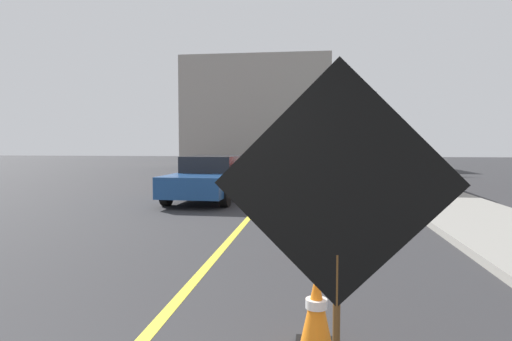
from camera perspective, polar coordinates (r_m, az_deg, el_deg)
name	(u,v)px	position (r m, az deg, el deg)	size (l,w,h in m)	color
lane_center_stripe	(219,252)	(7.37, -4.78, -10.44)	(0.14, 36.00, 0.01)	yellow
roadwork_sign	(338,191)	(2.93, 10.52, -2.59)	(1.63, 0.06, 2.33)	#593819
arrow_board_trailer	(326,184)	(14.49, 8.96, -1.69)	(1.60, 1.87, 2.70)	orange
box_truck	(337,141)	(20.42, 10.43, 3.75)	(2.86, 7.85, 3.52)	black
pickup_car	(212,177)	(14.29, -5.69, -0.86)	(2.11, 5.26, 1.38)	navy
highway_guide_sign	(362,117)	(28.53, 13.52, 6.70)	(2.79, 0.18, 5.00)	gray
far_building_block	(260,114)	(39.11, 0.54, 7.33)	(12.01, 8.98, 8.80)	gray
traffic_cone_near_sign	(316,310)	(4.06, 7.79, -17.35)	(0.36, 0.36, 0.69)	black
traffic_cone_mid_lane	(310,239)	(7.01, 7.00, -8.82)	(0.36, 0.36, 0.59)	black
traffic_cone_far_lane	(318,209)	(10.06, 8.05, -4.99)	(0.36, 0.36, 0.62)	black
traffic_cone_curbside	(317,194)	(12.86, 7.83, -2.99)	(0.36, 0.36, 0.68)	black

